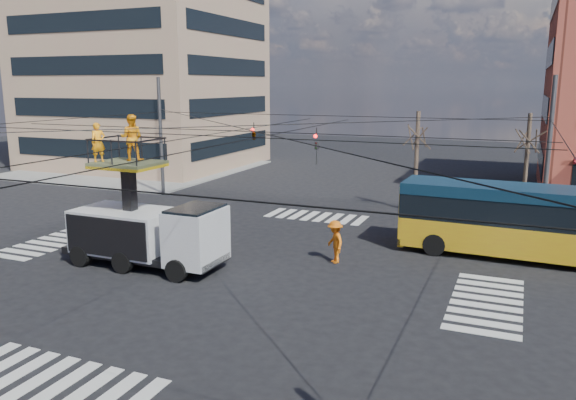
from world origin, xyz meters
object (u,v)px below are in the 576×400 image
(utility_truck, at_px, (147,219))
(worker_ground, at_px, (130,245))
(city_bus, at_px, (530,221))
(flagger, at_px, (335,242))
(traffic_cone, at_px, (110,249))

(utility_truck, distance_m, worker_ground, 1.44)
(city_bus, distance_m, flagger, 8.53)
(utility_truck, xyz_separation_m, worker_ground, (-0.79, -0.15, -1.19))
(utility_truck, height_order, traffic_cone, utility_truck)
(city_bus, xyz_separation_m, flagger, (-7.63, -3.73, -0.80))
(traffic_cone, bearing_deg, city_bus, 22.07)
(city_bus, height_order, flagger, city_bus)
(worker_ground, bearing_deg, flagger, -45.69)
(worker_ground, relative_size, flagger, 0.93)
(utility_truck, distance_m, flagger, 7.99)
(utility_truck, bearing_deg, city_bus, 26.31)
(traffic_cone, bearing_deg, flagger, 18.67)
(city_bus, relative_size, worker_ground, 6.39)
(utility_truck, relative_size, worker_ground, 4.06)
(utility_truck, relative_size, flagger, 3.78)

